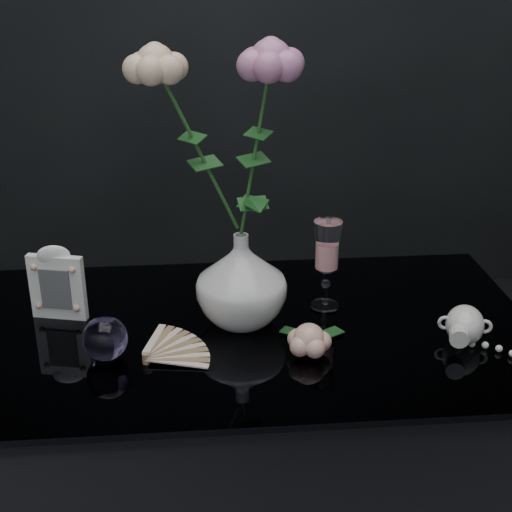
{
  "coord_description": "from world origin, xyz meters",
  "views": [
    {
      "loc": [
        -0.07,
        -1.07,
        1.39
      ],
      "look_at": [
        0.02,
        0.0,
        0.92
      ],
      "focal_mm": 50.0,
      "sensor_mm": 36.0,
      "label": 1
    }
  ],
  "objects_px": {
    "wine_glass": "(326,265)",
    "loose_rose": "(309,340)",
    "picture_frame": "(57,282)",
    "paperweight": "(105,339)",
    "pearl_jar": "(465,323)",
    "vase": "(241,279)"
  },
  "relations": [
    {
      "from": "wine_glass",
      "to": "loose_rose",
      "type": "height_order",
      "value": "wine_glass"
    },
    {
      "from": "picture_frame",
      "to": "loose_rose",
      "type": "height_order",
      "value": "picture_frame"
    },
    {
      "from": "wine_glass",
      "to": "picture_frame",
      "type": "xyz_separation_m",
      "value": [
        -0.49,
        0.0,
        -0.01
      ]
    },
    {
      "from": "wine_glass",
      "to": "paperweight",
      "type": "height_order",
      "value": "wine_glass"
    },
    {
      "from": "pearl_jar",
      "to": "vase",
      "type": "bearing_deg",
      "value": -178.43
    },
    {
      "from": "pearl_jar",
      "to": "picture_frame",
      "type": "bearing_deg",
      "value": -175.2
    },
    {
      "from": "wine_glass",
      "to": "pearl_jar",
      "type": "xyz_separation_m",
      "value": [
        0.22,
        -0.15,
        -0.05
      ]
    },
    {
      "from": "vase",
      "to": "picture_frame",
      "type": "distance_m",
      "value": 0.33
    },
    {
      "from": "wine_glass",
      "to": "picture_frame",
      "type": "bearing_deg",
      "value": 179.92
    },
    {
      "from": "picture_frame",
      "to": "loose_rose",
      "type": "bearing_deg",
      "value": -7.2
    },
    {
      "from": "vase",
      "to": "paperweight",
      "type": "relative_size",
      "value": 2.28
    },
    {
      "from": "paperweight",
      "to": "loose_rose",
      "type": "xyz_separation_m",
      "value": [
        0.34,
        -0.02,
        -0.01
      ]
    },
    {
      "from": "loose_rose",
      "to": "pearl_jar",
      "type": "distance_m",
      "value": 0.28
    },
    {
      "from": "vase",
      "to": "pearl_jar",
      "type": "relative_size",
      "value": 0.72
    },
    {
      "from": "vase",
      "to": "pearl_jar",
      "type": "bearing_deg",
      "value": -14.86
    },
    {
      "from": "pearl_jar",
      "to": "paperweight",
      "type": "bearing_deg",
      "value": -163.06
    },
    {
      "from": "vase",
      "to": "paperweight",
      "type": "distance_m",
      "value": 0.26
    },
    {
      "from": "vase",
      "to": "wine_glass",
      "type": "relative_size",
      "value": 0.99
    },
    {
      "from": "wine_glass",
      "to": "picture_frame",
      "type": "height_order",
      "value": "wine_glass"
    },
    {
      "from": "picture_frame",
      "to": "loose_rose",
      "type": "xyz_separation_m",
      "value": [
        0.43,
        -0.17,
        -0.04
      ]
    },
    {
      "from": "picture_frame",
      "to": "wine_glass",
      "type": "bearing_deg",
      "value": 13.81
    },
    {
      "from": "wine_glass",
      "to": "paperweight",
      "type": "distance_m",
      "value": 0.42
    }
  ]
}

